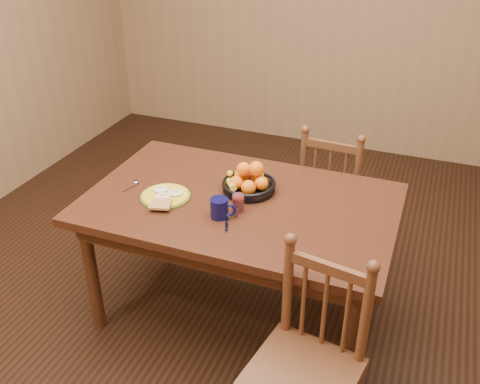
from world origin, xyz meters
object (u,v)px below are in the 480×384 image
(dining_table, at_px, (240,214))
(chair_near, at_px, (307,364))
(chair_far, at_px, (333,192))
(coffee_mug, at_px, (220,208))
(breakfast_plate, at_px, (165,196))
(fruit_bowl, at_px, (249,182))

(dining_table, relative_size, chair_near, 1.72)
(chair_far, relative_size, chair_near, 0.98)
(dining_table, height_order, coffee_mug, coffee_mug)
(dining_table, xyz_separation_m, breakfast_plate, (-0.37, -0.12, 0.10))
(breakfast_plate, relative_size, fruit_bowl, 1.03)
(dining_table, relative_size, breakfast_plate, 5.34)
(fruit_bowl, bearing_deg, chair_near, -54.89)
(chair_near, xyz_separation_m, coffee_mug, (-0.59, 0.49, 0.35))
(fruit_bowl, bearing_deg, breakfast_plate, -148.24)
(chair_far, bearing_deg, fruit_bowl, 66.98)
(chair_near, height_order, coffee_mug, chair_near)
(dining_table, xyz_separation_m, fruit_bowl, (0.00, 0.12, 0.14))
(chair_near, height_order, fruit_bowl, chair_near)
(chair_far, relative_size, breakfast_plate, 3.04)
(coffee_mug, bearing_deg, dining_table, 79.73)
(coffee_mug, relative_size, fruit_bowl, 0.46)
(chair_far, bearing_deg, breakfast_plate, 55.22)
(chair_near, height_order, breakfast_plate, chair_near)
(breakfast_plate, bearing_deg, chair_far, 52.01)
(breakfast_plate, bearing_deg, dining_table, 17.67)
(coffee_mug, bearing_deg, fruit_bowl, 82.78)
(chair_far, height_order, chair_near, chair_near)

